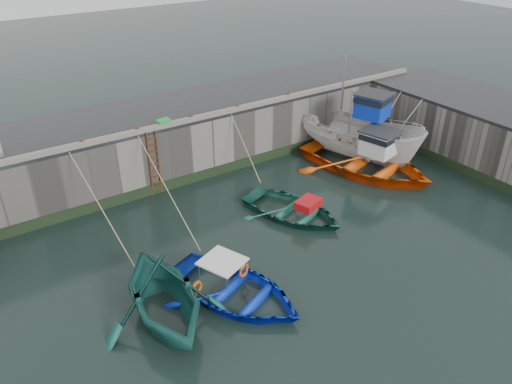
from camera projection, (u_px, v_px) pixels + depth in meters
ground at (324, 292)px, 17.86m from camera, size 120.00×120.00×0.00m
quay_back at (170, 138)px, 26.14m from camera, size 30.00×5.00×3.00m
quay_right at (507, 139)px, 25.96m from camera, size 5.00×15.00×3.00m
road_back at (167, 109)px, 25.36m from camera, size 30.00×5.00×0.16m
kerb_back at (188, 120)px, 23.57m from camera, size 30.00×0.30×0.20m
algae_back at (194, 178)px, 24.93m from camera, size 30.00×0.08×0.50m
algae_right at (472, 173)px, 25.34m from camera, size 0.08×15.00×0.50m
ladder at (154, 164)px, 23.26m from camera, size 0.51×0.08×3.20m
boat_near_white at (166, 318)px, 16.72m from camera, size 4.93×5.55×2.69m
boat_near_white_rope at (111, 242)px, 20.52m from camera, size 0.04×6.12×3.10m
boat_near_blue at (235, 297)px, 17.63m from camera, size 5.47×6.29×1.09m
boat_near_blue_rope at (168, 226)px, 21.58m from camera, size 0.04×6.49×3.10m
boat_near_navy at (292, 215)px, 22.36m from camera, size 4.85×5.72×1.01m
boat_near_navy_rope at (245, 181)px, 25.16m from camera, size 0.04×3.78×3.10m
boat_far_white at (359, 137)px, 26.96m from camera, size 4.96×7.88×5.85m
boat_far_orange at (366, 162)px, 25.91m from camera, size 6.79×8.29×4.50m
fish_crate at (163, 123)px, 23.08m from camera, size 0.67×0.48×0.33m
bollard_a at (82, 143)px, 21.20m from camera, size 0.18×0.18×0.28m
bollard_b at (137, 130)px, 22.42m from camera, size 0.18×0.18×0.28m
bollard_c at (191, 118)px, 23.72m from camera, size 0.18×0.18×0.28m
bollard_d at (237, 107)px, 24.98m from camera, size 0.18×0.18×0.28m
bollard_e at (288, 96)px, 26.54m from camera, size 0.18×0.18×0.28m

